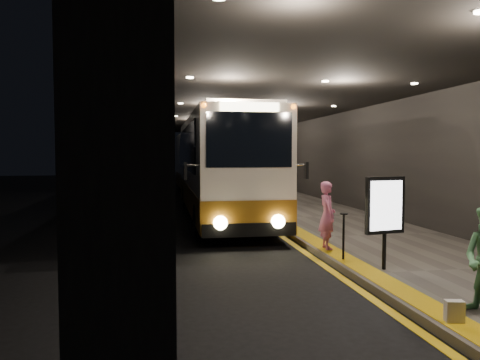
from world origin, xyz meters
TOP-DOWN VIEW (x-y plane):
  - ground at (0.00, 0.00)m, footprint 90.00×90.00m
  - lane_line_white at (-1.80, 5.00)m, footprint 0.12×50.00m
  - kerb_stripe_yellow at (2.35, 5.00)m, footprint 0.18×50.00m
  - sidewalk at (4.75, 5.00)m, footprint 4.50×50.00m
  - tactile_strip at (2.85, 5.00)m, footprint 0.50×50.00m
  - terminal_wall at (7.00, 5.00)m, footprint 0.10×50.00m
  - support_columns at (-1.50, 4.00)m, footprint 0.80×24.80m
  - canopy at (2.50, 5.00)m, footprint 9.00×50.00m
  - coach_main at (1.00, 5.98)m, footprint 2.55×12.25m
  - coach_second at (1.13, 16.01)m, footprint 2.73×11.86m
  - passenger_boarding at (2.80, -0.79)m, footprint 0.41×0.62m
  - bag_plain at (2.80, -5.89)m, footprint 0.27×0.19m
  - info_sign at (3.24, -2.93)m, footprint 0.89×0.28m
  - stanchion_post at (2.75, -1.97)m, footprint 0.05×0.05m

SIDE VIEW (x-z plane):
  - ground at x=0.00m, z-range 0.00..0.00m
  - lane_line_white at x=-1.80m, z-range 0.00..0.01m
  - kerb_stripe_yellow at x=2.35m, z-range 0.00..0.01m
  - sidewalk at x=4.75m, z-range 0.00..0.15m
  - tactile_strip at x=2.85m, z-range 0.15..0.16m
  - bag_plain at x=2.80m, z-range 0.15..0.46m
  - stanchion_post at x=2.75m, z-range 0.15..1.18m
  - passenger_boarding at x=2.80m, z-range 0.15..1.82m
  - info_sign at x=3.24m, z-range 0.48..2.37m
  - coach_second at x=1.13m, z-range -0.07..3.64m
  - coach_main at x=1.00m, z-range -0.08..3.73m
  - support_columns at x=-1.50m, z-range 0.00..4.40m
  - terminal_wall at x=7.00m, z-range 0.00..6.00m
  - canopy at x=2.50m, z-range 4.40..4.80m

